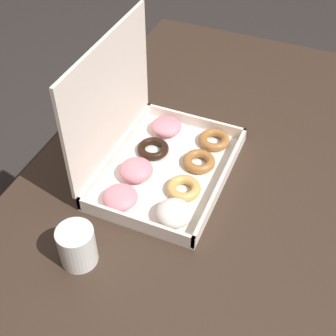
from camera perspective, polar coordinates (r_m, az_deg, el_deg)
name	(u,v)px	position (r m, az deg, el deg)	size (l,w,h in m)	color
ground_plane	(196,311)	(1.71, 3.39, -16.98)	(8.00, 8.00, 0.00)	#2D2826
dining_table	(206,190)	(1.20, 4.62, -2.67)	(1.28, 0.79, 0.71)	#38281E
donut_box	(152,152)	(1.07, -2.02, 1.99)	(0.37, 0.28, 0.32)	silver
coffee_mug	(77,245)	(0.93, -11.03, -9.25)	(0.07, 0.07, 0.09)	white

